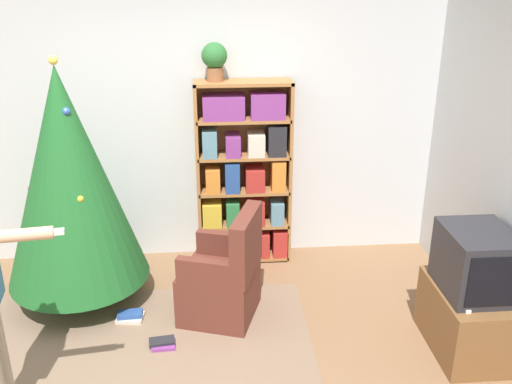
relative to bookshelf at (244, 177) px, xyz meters
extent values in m
plane|color=#846042|center=(-0.48, -1.77, -0.84)|extent=(14.00, 14.00, 0.00)
cube|color=silver|center=(-0.48, 0.21, 0.46)|extent=(8.00, 0.10, 2.60)
cube|color=#7F6651|center=(-0.96, -1.45, -0.84)|extent=(2.76, 1.83, 0.01)
cube|color=#A8703D|center=(-0.42, 0.01, 0.02)|extent=(0.03, 0.28, 1.73)
cube|color=#A8703D|center=(0.42, 0.01, 0.02)|extent=(0.03, 0.28, 1.73)
cube|color=#A8703D|center=(0.00, 0.01, 0.87)|extent=(0.87, 0.28, 0.03)
cube|color=#A8703D|center=(0.00, 0.14, 0.02)|extent=(0.87, 0.01, 1.73)
cube|color=#A8703D|center=(0.00, 0.01, -0.81)|extent=(0.84, 0.28, 0.03)
cube|color=beige|center=(-0.33, 0.00, -0.69)|extent=(0.13, 0.26, 0.21)
cube|color=orange|center=(-0.16, -0.03, -0.65)|extent=(0.11, 0.20, 0.29)
cube|color=#843889|center=(0.00, -0.01, -0.68)|extent=(0.13, 0.25, 0.23)
cube|color=#B22D28|center=(0.16, -0.02, -0.68)|extent=(0.13, 0.22, 0.24)
cube|color=#B22D28|center=(0.34, -0.03, -0.67)|extent=(0.14, 0.20, 0.26)
cube|color=#A8703D|center=(0.00, 0.01, -0.47)|extent=(0.84, 0.28, 0.03)
cube|color=gold|center=(-0.30, -0.01, -0.35)|extent=(0.18, 0.23, 0.22)
cube|color=#2D7A42|center=(-0.11, -0.01, -0.34)|extent=(0.12, 0.24, 0.23)
cube|color=#B22D28|center=(0.10, -0.01, -0.34)|extent=(0.16, 0.23, 0.24)
cube|color=#5B899E|center=(0.30, -0.03, -0.35)|extent=(0.12, 0.20, 0.22)
cube|color=#A8703D|center=(0.00, 0.01, -0.13)|extent=(0.84, 0.28, 0.03)
cube|color=orange|center=(-0.29, -0.03, 0.00)|extent=(0.13, 0.21, 0.23)
cube|color=#284C93|center=(-0.11, -0.02, 0.02)|extent=(0.13, 0.22, 0.28)
cube|color=#B22D28|center=(0.10, -0.01, -0.01)|extent=(0.17, 0.25, 0.21)
cube|color=orange|center=(0.31, -0.01, 0.03)|extent=(0.13, 0.24, 0.29)
cube|color=#A8703D|center=(0.00, 0.01, 0.21)|extent=(0.84, 0.28, 0.03)
cube|color=#5B899E|center=(-0.31, -0.01, 0.34)|extent=(0.13, 0.24, 0.24)
cube|color=#843889|center=(-0.10, -0.01, 0.32)|extent=(0.13, 0.24, 0.19)
cube|color=beige|center=(0.11, -0.01, 0.32)|extent=(0.15, 0.24, 0.20)
cube|color=#232328|center=(0.29, -0.03, 0.36)|extent=(0.16, 0.21, 0.27)
cube|color=#A8703D|center=(0.00, 0.01, 0.55)|extent=(0.84, 0.28, 0.03)
cube|color=#843889|center=(-0.18, 0.00, 0.66)|extent=(0.36, 0.25, 0.20)
cube|color=#843889|center=(0.21, -0.03, 0.67)|extent=(0.30, 0.20, 0.22)
cube|color=brown|center=(1.54, -1.53, -0.59)|extent=(0.49, 0.76, 0.50)
cube|color=#28282D|center=(1.54, -1.53, -0.11)|extent=(0.45, 0.55, 0.47)
cube|color=black|center=(1.54, -1.81, -0.11)|extent=(0.37, 0.01, 0.36)
cube|color=white|center=(1.39, -1.76, -0.33)|extent=(0.04, 0.12, 0.02)
cylinder|color=#4C3323|center=(-1.42, -0.61, -0.79)|extent=(0.36, 0.36, 0.10)
cylinder|color=brown|center=(-1.42, -0.61, -0.68)|extent=(0.08, 0.08, 0.12)
cone|color=#1E6028|center=(-1.42, -0.61, 0.26)|extent=(1.14, 1.14, 1.77)
sphere|color=gold|center=(-1.29, -0.87, 0.19)|extent=(0.06, 0.06, 0.06)
sphere|color=#335BB2|center=(-1.36, -0.69, 0.81)|extent=(0.06, 0.06, 0.06)
sphere|color=#B74C93|center=(-1.72, -0.64, 0.19)|extent=(0.05, 0.05, 0.05)
sphere|color=gold|center=(-1.63, -0.49, 0.37)|extent=(0.06, 0.06, 0.06)
sphere|color=red|center=(-1.40, -0.52, 0.84)|extent=(0.05, 0.05, 0.05)
sphere|color=#E5CC4C|center=(-1.42, -0.61, 1.18)|extent=(0.07, 0.07, 0.07)
cube|color=brown|center=(-0.26, -0.94, -0.63)|extent=(0.71, 0.71, 0.42)
cube|color=brown|center=(-0.05, -1.02, -0.17)|extent=(0.29, 0.57, 0.50)
cube|color=brown|center=(-0.19, -0.72, -0.32)|extent=(0.50, 0.23, 0.20)
cube|color=brown|center=(-0.34, -1.17, -0.32)|extent=(0.50, 0.23, 0.20)
cylinder|color=#DBAD89|center=(-1.39, -2.12, 0.49)|extent=(0.49, 0.13, 0.07)
cube|color=white|center=(-1.15, -2.08, 0.49)|extent=(0.11, 0.05, 0.03)
cylinder|color=#935B38|center=(-0.24, 0.01, 0.94)|extent=(0.14, 0.14, 0.12)
sphere|color=#2D7033|center=(-0.24, 0.01, 1.10)|extent=(0.22, 0.22, 0.22)
cube|color=beige|center=(-0.99, -0.97, -0.82)|extent=(0.23, 0.18, 0.03)
cube|color=#284C93|center=(-0.99, -0.97, -0.79)|extent=(0.20, 0.12, 0.03)
cube|color=#843889|center=(-0.69, -1.34, -0.83)|extent=(0.18, 0.14, 0.03)
cube|color=#232328|center=(-0.71, -1.32, -0.80)|extent=(0.20, 0.13, 0.02)
camera|label=1|loc=(-0.29, -4.92, 1.83)|focal=40.00mm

